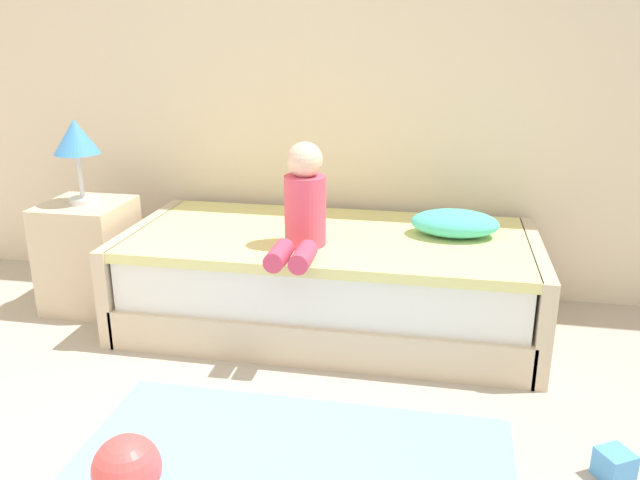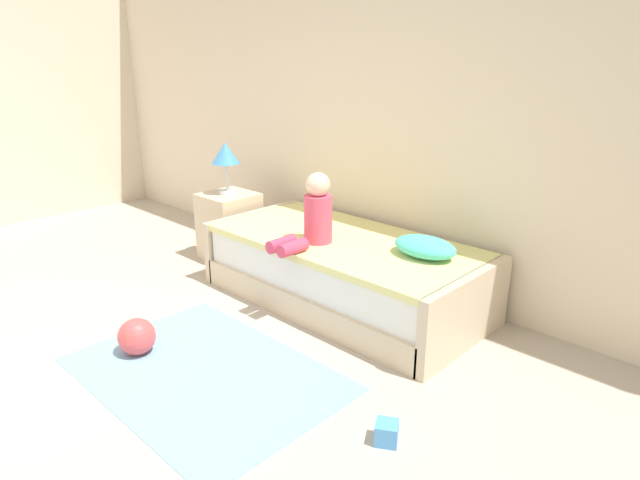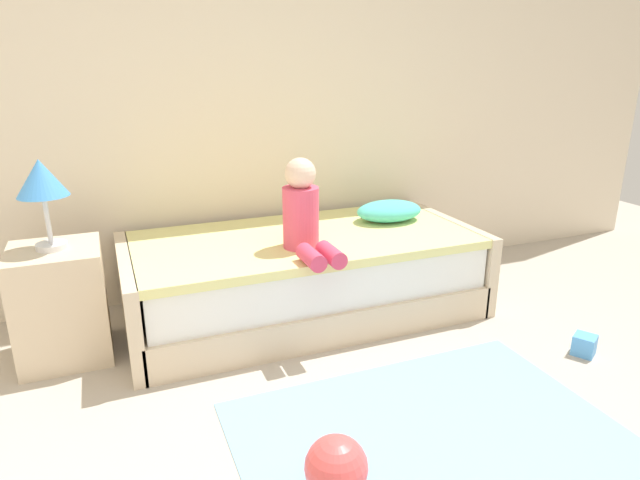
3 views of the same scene
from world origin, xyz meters
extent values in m
cube|color=beige|center=(0.00, 2.60, 1.45)|extent=(7.20, 0.10, 2.90)
cube|color=beige|center=(0.34, 2.00, 0.10)|extent=(2.00, 1.00, 0.20)
cube|color=white|center=(0.34, 2.00, 0.33)|extent=(1.94, 0.94, 0.25)
cube|color=#E5E08C|center=(0.34, 2.00, 0.47)|extent=(1.98, 0.98, 0.05)
cube|color=beige|center=(-0.68, 2.00, 0.25)|extent=(0.07, 1.00, 0.50)
cube|color=beige|center=(1.36, 2.00, 0.25)|extent=(0.07, 1.00, 0.50)
cube|color=beige|center=(-1.01, 1.98, 0.30)|extent=(0.44, 0.44, 0.60)
cylinder|color=silver|center=(-1.01, 1.98, 0.61)|extent=(0.15, 0.15, 0.03)
cylinder|color=silver|center=(-1.01, 1.98, 0.75)|extent=(0.02, 0.02, 0.24)
cone|color=#3F8CD8|center=(-1.01, 1.98, 0.96)|extent=(0.24, 0.24, 0.18)
cylinder|color=#E04C6B|center=(0.25, 1.82, 0.67)|extent=(0.20, 0.20, 0.34)
sphere|color=beige|center=(0.25, 1.82, 0.92)|extent=(0.17, 0.17, 0.17)
cylinder|color=#D83F60|center=(0.20, 1.52, 0.55)|extent=(0.09, 0.22, 0.09)
cylinder|color=#D83F60|center=(0.31, 1.52, 0.55)|extent=(0.09, 0.22, 0.09)
ellipsoid|color=#4CCCBC|center=(0.97, 2.10, 0.56)|extent=(0.44, 0.30, 0.13)
sphere|color=#E54C4C|center=(-0.08, 0.55, 0.12)|extent=(0.23, 0.23, 0.23)
cube|color=#7AA8CC|center=(0.42, 0.70, 0.00)|extent=(1.60, 1.10, 0.01)
cube|color=#4C99E5|center=(1.54, 0.96, 0.05)|extent=(0.15, 0.15, 0.11)
camera|label=1|loc=(0.89, -1.08, 1.51)|focal=36.17mm
camera|label=2|loc=(2.82, -0.83, 1.79)|focal=30.71mm
camera|label=3|loc=(-0.73, -0.91, 1.50)|focal=30.70mm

